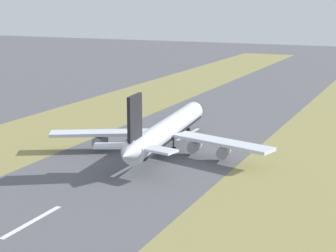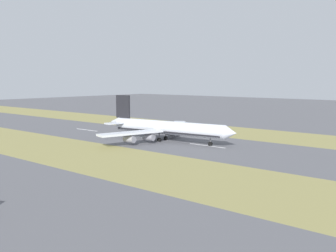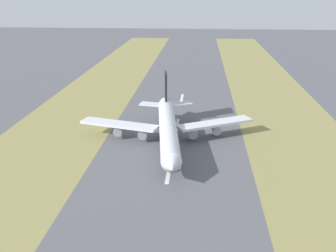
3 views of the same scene
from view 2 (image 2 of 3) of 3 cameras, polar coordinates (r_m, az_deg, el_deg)
ground_plane at (r=178.44m, az=0.21°, el=-2.16°), size 800.00×800.00×0.00m
grass_median_west at (r=214.61m, az=7.93°, el=-0.69°), size 40.00×600.00×0.01m
grass_median_east at (r=147.24m, az=-11.10°, el=-4.22°), size 40.00×600.00×0.01m
centreline_dash_near at (r=220.71m, az=-11.69°, el=-0.56°), size 1.20×18.00×0.01m
centreline_dash_mid at (r=191.19m, az=-4.22°, el=-1.57°), size 1.20×18.00×0.01m
centreline_dash_far at (r=166.11m, az=5.73°, el=-2.87°), size 1.20×18.00×0.01m
airplane_main_jet at (r=176.69m, az=-0.52°, el=-0.27°), size 63.72×67.19×20.20m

